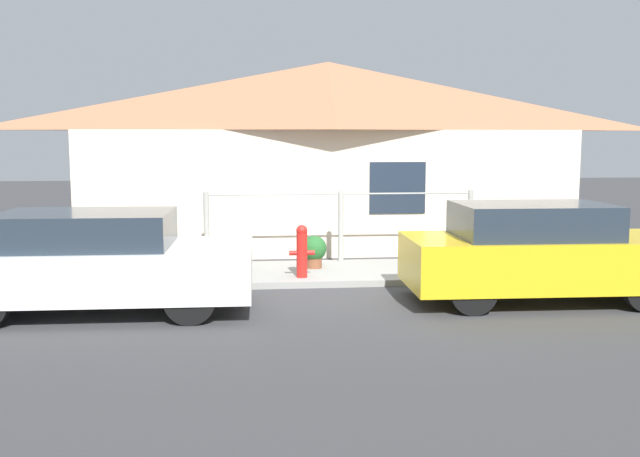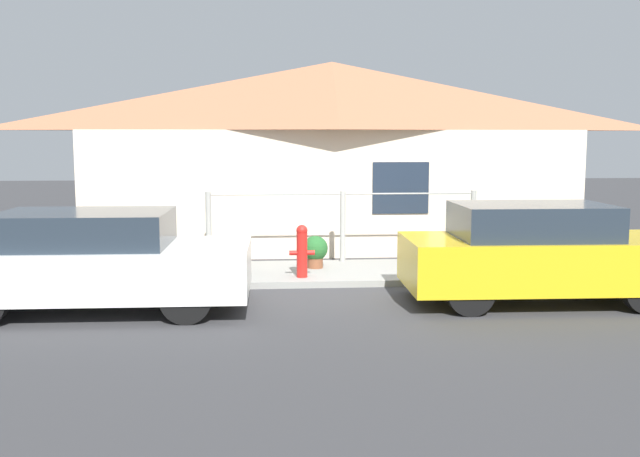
{
  "view_description": "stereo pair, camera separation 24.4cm",
  "coord_description": "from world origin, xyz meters",
  "px_view_note": "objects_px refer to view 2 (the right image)",
  "views": [
    {
      "loc": [
        -1.69,
        -10.82,
        2.31
      ],
      "look_at": [
        -0.54,
        0.3,
        0.9
      ],
      "focal_mm": 40.0,
      "sensor_mm": 36.0,
      "label": 1
    },
    {
      "loc": [
        -1.44,
        -10.85,
        2.31
      ],
      "look_at": [
        -0.54,
        0.3,
        0.9
      ],
      "focal_mm": 40.0,
      "sensor_mm": 36.0,
      "label": 2
    }
  ],
  "objects_px": {
    "fire_hydrant": "(302,250)",
    "potted_plant_near_hydrant": "(315,250)",
    "potted_plant_by_fence": "(118,251)",
    "car_right": "(539,253)",
    "potted_plant_corner": "(470,246)",
    "car_left": "(95,261)"
  },
  "relations": [
    {
      "from": "potted_plant_corner",
      "to": "car_right",
      "type": "bearing_deg",
      "value": -84.21
    },
    {
      "from": "potted_plant_near_hydrant",
      "to": "potted_plant_by_fence",
      "type": "relative_size",
      "value": 1.05
    },
    {
      "from": "potted_plant_near_hydrant",
      "to": "potted_plant_corner",
      "type": "relative_size",
      "value": 0.91
    },
    {
      "from": "car_right",
      "to": "potted_plant_by_fence",
      "type": "height_order",
      "value": "car_right"
    },
    {
      "from": "fire_hydrant",
      "to": "potted_plant_by_fence",
      "type": "bearing_deg",
      "value": 159.98
    },
    {
      "from": "fire_hydrant",
      "to": "potted_plant_corner",
      "type": "height_order",
      "value": "fire_hydrant"
    },
    {
      "from": "car_right",
      "to": "potted_plant_near_hydrant",
      "type": "bearing_deg",
      "value": 142.35
    },
    {
      "from": "fire_hydrant",
      "to": "potted_plant_near_hydrant",
      "type": "height_order",
      "value": "fire_hydrant"
    },
    {
      "from": "fire_hydrant",
      "to": "potted_plant_near_hydrant",
      "type": "distance_m",
      "value": 0.86
    },
    {
      "from": "car_left",
      "to": "fire_hydrant",
      "type": "bearing_deg",
      "value": 30.41
    },
    {
      "from": "car_right",
      "to": "potted_plant_by_fence",
      "type": "xyz_separation_m",
      "value": [
        -6.37,
        2.75,
        -0.32
      ]
    },
    {
      "from": "car_left",
      "to": "potted_plant_by_fence",
      "type": "bearing_deg",
      "value": 96.14
    },
    {
      "from": "potted_plant_by_fence",
      "to": "fire_hydrant",
      "type": "bearing_deg",
      "value": -20.02
    },
    {
      "from": "potted_plant_near_hydrant",
      "to": "car_left",
      "type": "bearing_deg",
      "value": -142.35
    },
    {
      "from": "potted_plant_by_fence",
      "to": "car_left",
      "type": "bearing_deg",
      "value": -84.91
    },
    {
      "from": "fire_hydrant",
      "to": "car_left",
      "type": "bearing_deg",
      "value": -150.64
    },
    {
      "from": "fire_hydrant",
      "to": "potted_plant_by_fence",
      "type": "height_order",
      "value": "fire_hydrant"
    },
    {
      "from": "potted_plant_by_fence",
      "to": "potted_plant_corner",
      "type": "relative_size",
      "value": 0.87
    },
    {
      "from": "fire_hydrant",
      "to": "potted_plant_by_fence",
      "type": "distance_m",
      "value": 3.32
    },
    {
      "from": "potted_plant_near_hydrant",
      "to": "fire_hydrant",
      "type": "bearing_deg",
      "value": -108.61
    },
    {
      "from": "potted_plant_by_fence",
      "to": "car_right",
      "type": "bearing_deg",
      "value": -23.34
    },
    {
      "from": "car_right",
      "to": "potted_plant_near_hydrant",
      "type": "height_order",
      "value": "car_right"
    }
  ]
}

